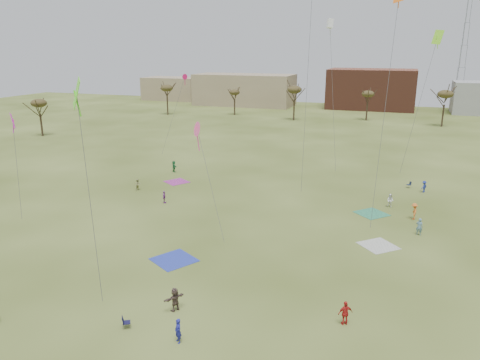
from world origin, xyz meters
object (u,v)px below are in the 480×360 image
(camp_chair_right, at_px, (409,186))
(camp_chair_center, at_px, (126,324))
(spectator_fore_a, at_px, (345,313))
(radio_tower, at_px, (464,45))
(flyer_near_right, at_px, (178,331))

(camp_chair_right, bearing_deg, camp_chair_center, -49.34)
(camp_chair_right, bearing_deg, spectator_fore_a, -32.13)
(camp_chair_right, relative_size, radio_tower, 0.02)
(spectator_fore_a, bearing_deg, camp_chair_right, -128.44)
(camp_chair_right, bearing_deg, flyer_near_right, -44.34)
(camp_chair_center, relative_size, radio_tower, 0.02)
(camp_chair_center, height_order, radio_tower, radio_tower)
(spectator_fore_a, distance_m, camp_chair_center, 14.93)
(spectator_fore_a, distance_m, radio_tower, 128.93)
(camp_chair_center, bearing_deg, spectator_fore_a, -102.00)
(camp_chair_right, distance_m, radio_tower, 93.90)
(spectator_fore_a, distance_m, camp_chair_right, 35.67)
(flyer_near_right, height_order, spectator_fore_a, spectator_fore_a)
(camp_chair_center, bearing_deg, flyer_near_right, -126.26)
(camp_chair_right, bearing_deg, radio_tower, 146.08)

